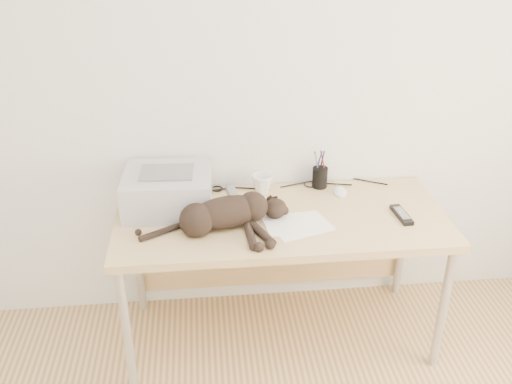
{
  "coord_description": "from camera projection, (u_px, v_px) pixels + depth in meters",
  "views": [
    {
      "loc": [
        -0.37,
        -0.97,
        2.12
      ],
      "look_at": [
        -0.13,
        1.34,
        0.9
      ],
      "focal_mm": 40.0,
      "sensor_mm": 36.0,
      "label": 1
    }
  ],
  "objects": [
    {
      "name": "wall_back",
      "position": [
        274.0,
        82.0,
        2.81
      ],
      "size": [
        3.5,
        0.0,
        3.5
      ],
      "primitive_type": "plane",
      "rotation": [
        1.57,
        0.0,
        0.0
      ],
      "color": "white",
      "rests_on": "floor"
    },
    {
      "name": "desk",
      "position": [
        279.0,
        230.0,
        2.89
      ],
      "size": [
        1.6,
        0.7,
        0.74
      ],
      "color": "tan",
      "rests_on": "floor"
    },
    {
      "name": "printer",
      "position": [
        168.0,
        190.0,
        2.79
      ],
      "size": [
        0.44,
        0.38,
        0.2
      ],
      "color": "#A6A6AA",
      "rests_on": "desk"
    },
    {
      "name": "papers",
      "position": [
        297.0,
        225.0,
        2.68
      ],
      "size": [
        0.34,
        0.27,
        0.01
      ],
      "color": "white",
      "rests_on": "desk"
    },
    {
      "name": "cat",
      "position": [
        223.0,
        215.0,
        2.62
      ],
      "size": [
        0.71,
        0.35,
        0.16
      ],
      "rotation": [
        0.0,
        0.0,
        0.26
      ],
      "color": "black",
      "rests_on": "desk"
    },
    {
      "name": "mug",
      "position": [
        262.0,
        184.0,
        2.95
      ],
      "size": [
        0.14,
        0.14,
        0.1
      ],
      "primitive_type": "imported",
      "rotation": [
        0.0,
        0.0,
        0.44
      ],
      "color": "white",
      "rests_on": "desk"
    },
    {
      "name": "pen_cup",
      "position": [
        320.0,
        177.0,
        3.01
      ],
      "size": [
        0.08,
        0.08,
        0.2
      ],
      "color": "black",
      "rests_on": "desk"
    },
    {
      "name": "remote_grey",
      "position": [
        232.0,
        193.0,
        2.95
      ],
      "size": [
        0.07,
        0.18,
        0.02
      ],
      "primitive_type": "cube",
      "rotation": [
        0.0,
        0.0,
        0.14
      ],
      "color": "slate",
      "rests_on": "desk"
    },
    {
      "name": "remote_black",
      "position": [
        402.0,
        215.0,
        2.75
      ],
      "size": [
        0.06,
        0.18,
        0.02
      ],
      "primitive_type": "cube",
      "rotation": [
        0.0,
        0.0,
        0.08
      ],
      "color": "black",
      "rests_on": "desk"
    },
    {
      "name": "mouse",
      "position": [
        340.0,
        190.0,
        2.96
      ],
      "size": [
        0.08,
        0.12,
        0.04
      ],
      "primitive_type": "ellipsoid",
      "rotation": [
        0.0,
        0.0,
        -0.05
      ],
      "color": "white",
      "rests_on": "desk"
    },
    {
      "name": "cable_tangle",
      "position": [
        273.0,
        186.0,
        3.03
      ],
      "size": [
        1.36,
        0.07,
        0.01
      ],
      "primitive_type": null,
      "color": "black",
      "rests_on": "desk"
    }
  ]
}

